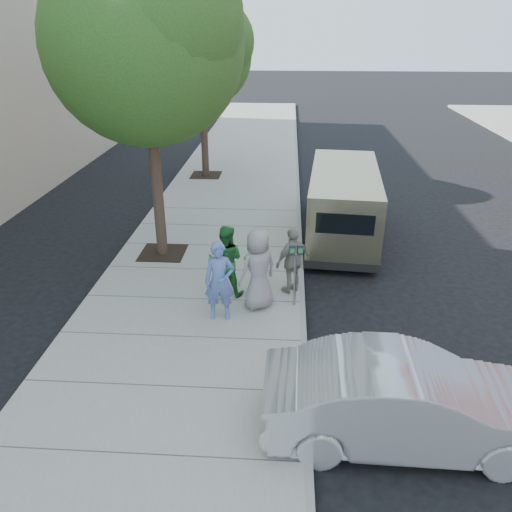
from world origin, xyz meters
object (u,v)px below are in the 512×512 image
at_px(person_green_shirt, 226,261).
at_px(person_striped_polo, 293,261).
at_px(parking_meter, 296,262).
at_px(person_gray_shirt, 258,269).
at_px(tree_near, 146,36).
at_px(van, 343,203).
at_px(tree_far, 202,50).
at_px(sedan, 408,402).
at_px(person_officer, 220,281).

xyz_separation_m(person_green_shirt, person_striped_polo, (1.50, 0.19, -0.05)).
distance_m(parking_meter, person_gray_shirt, 0.82).
relative_size(tree_near, person_gray_shirt, 4.16).
distance_m(tree_near, van, 6.87).
height_order(tree_far, person_green_shirt, tree_far).
height_order(tree_near, sedan, tree_near).
relative_size(tree_near, sedan, 1.73).
distance_m(van, person_green_shirt, 4.87).
distance_m(van, person_officer, 5.72).
relative_size(person_gray_shirt, person_striped_polo, 1.15).
bearing_deg(person_striped_polo, person_officer, -0.06).
bearing_deg(van, person_gray_shirt, -111.93).
distance_m(person_green_shirt, person_gray_shirt, 0.92).
bearing_deg(tree_near, person_striped_polo, -28.91).
distance_m(tree_far, parking_meter, 11.32).
height_order(tree_near, person_officer, tree_near).
distance_m(parking_meter, person_green_shirt, 1.62).
xyz_separation_m(sedan, person_green_shirt, (-3.21, 4.09, 0.27)).
relative_size(tree_near, person_striped_polo, 4.77).
height_order(van, person_gray_shirt, van).
bearing_deg(person_gray_shirt, person_officer, -3.68).
bearing_deg(person_gray_shirt, tree_far, -112.61).
height_order(parking_meter, sedan, parking_meter).
bearing_deg(person_striped_polo, person_green_shirt, -31.71).
height_order(parking_meter, person_green_shirt, person_green_shirt).
xyz_separation_m(tree_near, person_officer, (1.94, -3.13, -4.53)).
relative_size(parking_meter, person_officer, 0.84).
distance_m(tree_near, sedan, 9.40).
bearing_deg(person_officer, tree_near, 116.05).
relative_size(sedan, person_gray_shirt, 2.40).
relative_size(person_officer, person_striped_polo, 1.09).
height_order(parking_meter, person_officer, person_officer).
bearing_deg(person_green_shirt, person_officer, 96.08).
bearing_deg(van, parking_meter, -103.44).
xyz_separation_m(tree_near, tree_far, (-0.00, 7.60, -0.66)).
distance_m(van, person_gray_shirt, 4.90).
bearing_deg(person_officer, person_gray_shirt, 27.98).
xyz_separation_m(van, person_gray_shirt, (-2.21, -4.38, -0.03)).
xyz_separation_m(tree_near, person_gray_shirt, (2.71, -2.62, -4.49)).
bearing_deg(sedan, person_officer, 47.17).
height_order(person_green_shirt, person_gray_shirt, person_gray_shirt).
bearing_deg(tree_far, van, -49.91).
relative_size(tree_near, person_green_shirt, 4.50).
bearing_deg(person_gray_shirt, person_green_shirt, -71.79).
bearing_deg(parking_meter, person_green_shirt, 157.02).
bearing_deg(tree_near, sedan, -50.22).
height_order(person_green_shirt, person_striped_polo, person_green_shirt).
bearing_deg(tree_near, person_officer, -58.16).
distance_m(tree_far, person_green_shirt, 10.64).
distance_m(tree_near, person_striped_polo, 6.07).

